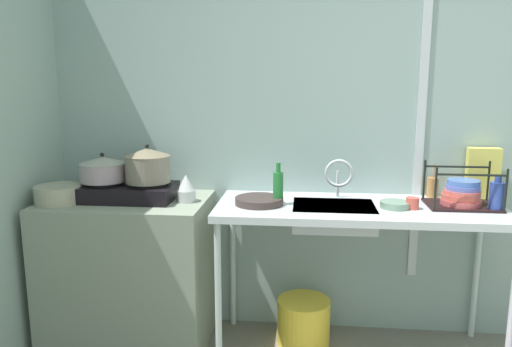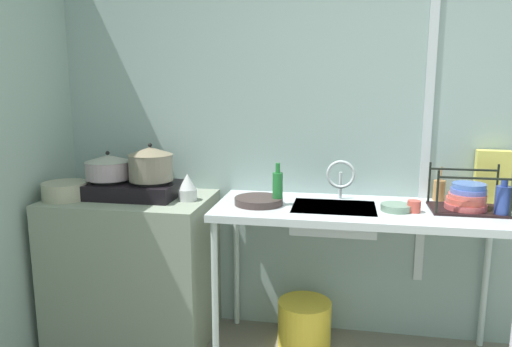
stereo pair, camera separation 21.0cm
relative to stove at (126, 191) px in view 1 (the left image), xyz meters
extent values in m
cube|color=#91A8A4|center=(1.60, 0.35, 0.31)|extent=(5.06, 0.10, 2.49)
cube|color=silver|center=(1.70, 0.29, 0.44)|extent=(0.05, 0.01, 1.99)
cube|color=gray|center=(-0.01, 0.00, -0.49)|extent=(0.94, 0.60, 0.88)
cube|color=silver|center=(1.33, 0.00, -0.07)|extent=(1.58, 0.60, 0.04)
cylinder|color=silver|center=(0.58, -0.26, -0.51)|extent=(0.04, 0.04, 0.84)
cylinder|color=silver|center=(2.08, -0.26, -0.51)|extent=(0.04, 0.04, 0.84)
cylinder|color=silver|center=(0.58, 0.26, -0.51)|extent=(0.04, 0.04, 0.84)
cylinder|color=silver|center=(2.08, 0.26, -0.51)|extent=(0.04, 0.04, 0.84)
cube|color=black|center=(0.00, 0.00, 0.00)|extent=(0.56, 0.32, 0.09)
cylinder|color=black|center=(-0.13, 0.00, 0.05)|extent=(0.21, 0.21, 0.02)
cylinder|color=black|center=(0.13, 0.00, 0.05)|extent=(0.21, 0.21, 0.02)
cylinder|color=#A5919B|center=(-0.13, 0.00, 0.11)|extent=(0.26, 0.26, 0.10)
cone|color=#9C9C90|center=(-0.13, 0.00, 0.18)|extent=(0.27, 0.27, 0.04)
sphere|color=black|center=(-0.13, 0.00, 0.21)|extent=(0.02, 0.02, 0.02)
cylinder|color=gray|center=(0.13, 0.00, 0.13)|extent=(0.25, 0.25, 0.15)
cone|color=#82755C|center=(0.13, 0.00, 0.23)|extent=(0.26, 0.26, 0.04)
sphere|color=black|center=(0.13, 0.00, 0.27)|extent=(0.02, 0.02, 0.02)
cylinder|color=#A7A28A|center=(-0.35, -0.11, 0.00)|extent=(0.26, 0.26, 0.10)
cylinder|color=silver|center=(0.36, -0.01, -0.02)|extent=(0.11, 0.11, 0.07)
cone|color=silver|center=(0.36, -0.01, 0.06)|extent=(0.10, 0.10, 0.09)
cube|color=silver|center=(1.19, -0.01, -0.11)|extent=(0.45, 0.34, 0.12)
cylinder|color=silver|center=(1.22, 0.19, 0.03)|extent=(0.02, 0.02, 0.16)
torus|color=silver|center=(1.22, 0.12, 0.11)|extent=(0.16, 0.02, 0.16)
cylinder|color=#3B2E2C|center=(0.78, -0.03, -0.03)|extent=(0.27, 0.27, 0.04)
cylinder|color=black|center=(1.71, -0.09, 0.07)|extent=(0.01, 0.01, 0.23)
cylinder|color=black|center=(2.06, -0.09, 0.07)|extent=(0.01, 0.01, 0.23)
cylinder|color=black|center=(1.71, 0.16, 0.07)|extent=(0.01, 0.01, 0.23)
cylinder|color=black|center=(2.06, 0.16, 0.07)|extent=(0.01, 0.01, 0.23)
cylinder|color=black|center=(1.88, -0.09, 0.15)|extent=(0.35, 0.01, 0.01)
cylinder|color=black|center=(1.88, 0.16, 0.15)|extent=(0.35, 0.01, 0.01)
cube|color=black|center=(1.88, 0.04, -0.04)|extent=(0.37, 0.27, 0.01)
cylinder|color=#B94B4D|center=(1.88, 0.03, -0.02)|extent=(0.21, 0.21, 0.03)
cylinder|color=#BD4D3F|center=(1.88, 0.04, 0.01)|extent=(0.20, 0.20, 0.03)
cylinder|color=#C4554D|center=(1.88, 0.03, 0.03)|extent=(0.19, 0.19, 0.03)
cylinder|color=#5361B1|center=(1.89, 0.04, 0.05)|extent=(0.18, 0.18, 0.03)
cylinder|color=#4567B4|center=(1.89, 0.04, 0.08)|extent=(0.17, 0.17, 0.03)
cylinder|color=#C3493D|center=(1.60, -0.05, -0.02)|extent=(0.07, 0.07, 0.06)
cylinder|color=gray|center=(1.51, -0.03, -0.03)|extent=(0.16, 0.16, 0.04)
cylinder|color=#247434|center=(0.88, -0.03, 0.04)|extent=(0.06, 0.06, 0.18)
cylinder|color=#247434|center=(0.88, -0.03, 0.16)|extent=(0.03, 0.03, 0.05)
cylinder|color=navy|center=(2.03, -0.04, 0.03)|extent=(0.08, 0.08, 0.15)
cylinder|color=navy|center=(2.03, -0.04, 0.13)|extent=(0.03, 0.03, 0.04)
cube|color=#D4C955|center=(2.05, 0.24, 0.10)|extent=(0.18, 0.09, 0.30)
cylinder|color=#A47440|center=(1.78, 0.25, 0.01)|extent=(0.07, 0.07, 0.12)
cylinder|color=olive|center=(1.78, 0.25, 0.07)|extent=(0.03, 0.05, 0.16)
cylinder|color=yellow|center=(1.03, 0.07, -0.80)|extent=(0.32, 0.32, 0.28)
camera|label=1|loc=(1.02, -2.63, 0.62)|focal=33.87mm
camera|label=2|loc=(1.23, -2.60, 0.62)|focal=33.87mm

